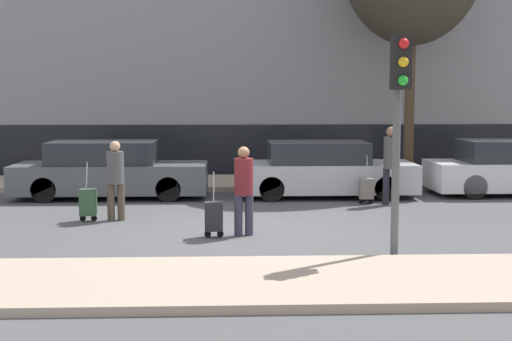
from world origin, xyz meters
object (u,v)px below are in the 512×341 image
at_px(trolley_right, 366,189).
at_px(pedestrian_left, 116,176).
at_px(trolley_left, 88,202).
at_px(traffic_light, 399,101).
at_px(pedestrian_center, 244,186).
at_px(parked_car_1, 323,171).
at_px(trolley_center, 214,216).
at_px(parked_car_0, 109,171).
at_px(pedestrian_right, 391,160).

bearing_deg(trolley_right, pedestrian_left, -160.09).
distance_m(trolley_left, traffic_light, 6.78).
bearing_deg(pedestrian_left, pedestrian_center, -40.78).
bearing_deg(parked_car_1, pedestrian_center, -113.06).
bearing_deg(trolley_center, pedestrian_center, 14.41).
distance_m(pedestrian_center, trolley_center, 0.76).
height_order(parked_car_1, traffic_light, traffic_light).
relative_size(pedestrian_left, trolley_center, 1.37).
bearing_deg(parked_car_0, pedestrian_right, -12.22).
relative_size(parked_car_1, traffic_light, 1.30).
distance_m(pedestrian_right, traffic_light, 5.79).
bearing_deg(pedestrian_right, trolley_right, -179.94).
xyz_separation_m(parked_car_0, parked_car_1, (5.27, -0.00, -0.01)).
xyz_separation_m(trolley_center, pedestrian_right, (3.99, 3.60, 0.65)).
distance_m(trolley_right, traffic_light, 6.07).
distance_m(parked_car_0, trolley_right, 6.26).
relative_size(pedestrian_center, traffic_light, 0.47).
xyz_separation_m(parked_car_1, pedestrian_left, (-4.61, -3.24, 0.26)).
height_order(trolley_left, pedestrian_right, pedestrian_right).
height_order(trolley_left, traffic_light, traffic_light).
height_order(pedestrian_left, pedestrian_right, pedestrian_right).
xyz_separation_m(trolley_left, traffic_light, (5.35, -3.62, 2.05)).
bearing_deg(traffic_light, pedestrian_left, 142.48).
bearing_deg(parked_car_0, trolley_left, -88.07).
distance_m(trolley_left, pedestrian_center, 3.50).
bearing_deg(traffic_light, trolley_center, 145.96).
relative_size(trolley_center, pedestrian_right, 0.65).
distance_m(pedestrian_left, trolley_left, 0.76).
bearing_deg(trolley_left, traffic_light, -34.06).
height_order(parked_car_0, trolley_center, parked_car_0).
bearing_deg(pedestrian_center, pedestrian_right, 30.69).
bearing_deg(pedestrian_center, traffic_light, -56.15).
bearing_deg(pedestrian_left, trolley_left, -179.94).
bearing_deg(parked_car_1, parked_car_0, 179.95).
bearing_deg(traffic_light, parked_car_1, 91.59).
bearing_deg(pedestrian_right, trolley_center, -119.49).
distance_m(pedestrian_center, pedestrian_right, 4.89).
bearing_deg(trolley_center, parked_car_1, 62.53).
height_order(parked_car_1, trolley_right, parked_car_1).
bearing_deg(traffic_light, parked_car_0, 128.23).
bearing_deg(trolley_left, trolley_right, 18.86).
bearing_deg(pedestrian_left, parked_car_1, 27.49).
distance_m(pedestrian_left, trolley_right, 5.84).
xyz_separation_m(trolley_left, pedestrian_center, (3.07, -1.58, 0.52)).
bearing_deg(trolley_right, parked_car_0, 168.32).
xyz_separation_m(trolley_right, traffic_light, (-0.66, -5.67, 2.08)).
height_order(pedestrian_left, pedestrian_center, same).
distance_m(parked_car_0, pedestrian_left, 3.32).
height_order(pedestrian_right, trolley_right, pedestrian_right).
distance_m(parked_car_0, parked_car_1, 5.27).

